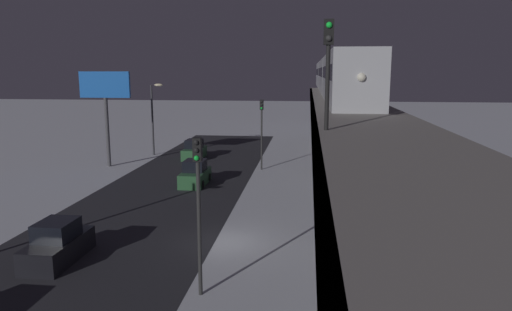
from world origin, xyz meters
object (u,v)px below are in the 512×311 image
object	(u,v)px
sedan_green_2	(194,151)
traffic_light_near	(198,194)
sedan_green	(195,175)
commercial_billboard	(105,94)
subway_train	(333,75)
sedan_black	(58,245)
rail_signal	(328,55)
traffic_light_mid	(262,124)

from	to	relation	value
sedan_green_2	traffic_light_near	world-z (taller)	traffic_light_near
sedan_green	commercial_billboard	world-z (taller)	commercial_billboard
commercial_billboard	traffic_light_near	bearing A→B (deg)	120.92
subway_train	sedan_black	xyz separation A→B (m)	(14.34, 32.37, -7.71)
sedan_black	traffic_light_near	size ratio (longest dim) A/B	0.63
rail_signal	sedan_green_2	world-z (taller)	rail_signal
sedan_black	rail_signal	bearing A→B (deg)	169.43
subway_train	sedan_green	bearing A→B (deg)	55.42
sedan_black	traffic_light_mid	size ratio (longest dim) A/B	0.63
traffic_light_near	commercial_billboard	world-z (taller)	commercial_billboard
sedan_green	traffic_light_mid	world-z (taller)	traffic_light_mid
traffic_light_near	traffic_light_mid	world-z (taller)	same
subway_train	traffic_light_mid	xyz separation A→B (m)	(6.84, 10.49, -4.32)
rail_signal	traffic_light_mid	distance (m)	25.22
rail_signal	sedan_green_2	distance (m)	32.65
rail_signal	sedan_green	xyz separation A→B (m)	(9.56, -17.93, -8.68)
traffic_light_near	commercial_billboard	bearing A→B (deg)	-59.08
sedan_black	traffic_light_near	distance (m)	8.63
rail_signal	traffic_light_near	distance (m)	7.17
sedan_green	commercial_billboard	size ratio (longest dim) A/B	0.45
sedan_green_2	traffic_light_near	distance (m)	30.37
rail_signal	traffic_light_mid	bearing A→B (deg)	-78.64
rail_signal	traffic_light_near	size ratio (longest dim) A/B	0.62
sedan_green	traffic_light_near	bearing A→B (deg)	-75.53
sedan_green	traffic_light_mid	size ratio (longest dim) A/B	0.63
sedan_green	sedan_black	size ratio (longest dim) A/B	0.99
subway_train	sedan_green_2	xyz separation A→B (m)	(14.34, 5.72, -7.71)
sedan_green_2	commercial_billboard	xyz separation A→B (m)	(7.08, 4.89, 6.03)
sedan_black	traffic_light_mid	distance (m)	23.37
traffic_light_mid	commercial_billboard	world-z (taller)	commercial_billboard
sedan_green	traffic_light_near	size ratio (longest dim) A/B	0.63
subway_train	rail_signal	xyz separation A→B (m)	(1.98, 34.67, 0.95)
sedan_green	traffic_light_near	world-z (taller)	traffic_light_near
subway_train	rail_signal	bearing A→B (deg)	86.73
traffic_light_mid	sedan_green_2	bearing A→B (deg)	-32.48
traffic_light_mid	subway_train	bearing A→B (deg)	-123.11
sedan_green	subway_train	bearing A→B (deg)	55.42
subway_train	commercial_billboard	bearing A→B (deg)	26.34
rail_signal	traffic_light_near	world-z (taller)	rail_signal
rail_signal	commercial_billboard	xyz separation A→B (m)	(19.44, -24.06, -2.63)
subway_train	commercial_billboard	size ratio (longest dim) A/B	6.23
rail_signal	sedan_black	xyz separation A→B (m)	(12.36, -2.31, -8.66)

